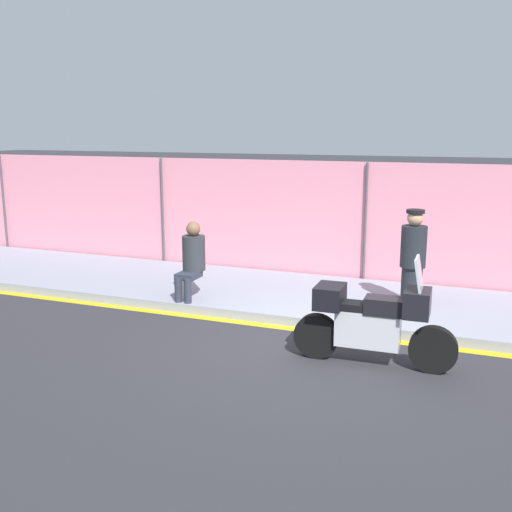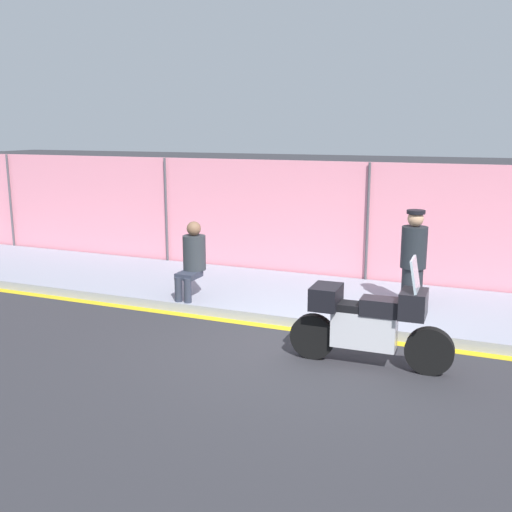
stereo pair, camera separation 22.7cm
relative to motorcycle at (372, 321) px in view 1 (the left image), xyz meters
The scene contains 7 objects.
ground_plane 1.10m from the motorcycle, 164.55° to the left, with size 120.00×120.00×0.00m, color #2D2D33.
sidewalk 2.69m from the motorcycle, 109.60° to the left, with size 33.09×2.85×0.16m.
curb_paint_stripe 1.45m from the motorcycle, 132.30° to the left, with size 33.09×0.18×0.01m.
storefront_fence 4.14m from the motorcycle, 102.48° to the left, with size 31.43×0.17×2.42m.
motorcycle is the anchor object (origin of this frame).
officer_standing 2.37m from the motorcycle, 84.75° to the left, with size 0.41×0.41×1.62m.
person_seated_on_curb 3.74m from the motorcycle, 155.75° to the left, with size 0.40×0.69×1.32m.
Camera 1 is at (2.17, -7.70, 3.06)m, focal length 42.00 mm.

